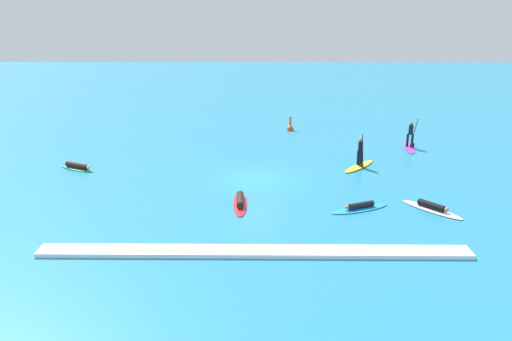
{
  "coord_description": "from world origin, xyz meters",
  "views": [
    {
      "loc": [
        0.23,
        -25.87,
        9.27
      ],
      "look_at": [
        0.0,
        0.0,
        0.5
      ],
      "focal_mm": 34.2,
      "sensor_mm": 36.0,
      "label": 1
    }
  ],
  "objects_px": {
    "surfer_on_red_board": "(240,201)",
    "marker_buoy": "(290,128)",
    "surfer_on_purple_board": "(410,142)",
    "surfer_on_green_board": "(78,167)",
    "surfer_on_white_board": "(432,208)",
    "surfer_on_yellow_board": "(360,161)",
    "surfer_on_blue_board": "(360,207)"
  },
  "relations": [
    {
      "from": "surfer_on_green_board",
      "to": "marker_buoy",
      "type": "distance_m",
      "value": 16.43
    },
    {
      "from": "surfer_on_yellow_board",
      "to": "marker_buoy",
      "type": "distance_m",
      "value": 9.86
    },
    {
      "from": "surfer_on_white_board",
      "to": "surfer_on_red_board",
      "type": "distance_m",
      "value": 9.22
    },
    {
      "from": "surfer_on_yellow_board",
      "to": "surfer_on_purple_board",
      "type": "bearing_deg",
      "value": 175.11
    },
    {
      "from": "surfer_on_purple_board",
      "to": "surfer_on_blue_board",
      "type": "xyz_separation_m",
      "value": [
        -5.45,
        -10.69,
        -0.34
      ]
    },
    {
      "from": "surfer_on_blue_board",
      "to": "marker_buoy",
      "type": "distance_m",
      "value": 15.79
    },
    {
      "from": "marker_buoy",
      "to": "surfer_on_yellow_board",
      "type": "bearing_deg",
      "value": -68.29
    },
    {
      "from": "surfer_on_purple_board",
      "to": "surfer_on_red_board",
      "type": "distance_m",
      "value": 15.09
    },
    {
      "from": "surfer_on_white_board",
      "to": "surfer_on_purple_board",
      "type": "relative_size",
      "value": 0.86
    },
    {
      "from": "surfer_on_green_board",
      "to": "surfer_on_yellow_board",
      "type": "relative_size",
      "value": 0.9
    },
    {
      "from": "surfer_on_red_board",
      "to": "marker_buoy",
      "type": "height_order",
      "value": "marker_buoy"
    },
    {
      "from": "surfer_on_purple_board",
      "to": "surfer_on_green_board",
      "type": "bearing_deg",
      "value": 111.74
    },
    {
      "from": "surfer_on_white_board",
      "to": "surfer_on_green_board",
      "type": "bearing_deg",
      "value": -149.08
    },
    {
      "from": "surfer_on_purple_board",
      "to": "marker_buoy",
      "type": "height_order",
      "value": "surfer_on_purple_board"
    },
    {
      "from": "marker_buoy",
      "to": "surfer_on_green_board",
      "type": "bearing_deg",
      "value": -143.67
    },
    {
      "from": "surfer_on_purple_board",
      "to": "marker_buoy",
      "type": "distance_m",
      "value": 9.3
    },
    {
      "from": "surfer_on_yellow_board",
      "to": "surfer_on_red_board",
      "type": "xyz_separation_m",
      "value": [
        -6.98,
        -5.84,
        -0.26
      ]
    },
    {
      "from": "surfer_on_yellow_board",
      "to": "surfer_on_purple_board",
      "type": "height_order",
      "value": "surfer_on_yellow_board"
    },
    {
      "from": "surfer_on_green_board",
      "to": "surfer_on_red_board",
      "type": "height_order",
      "value": "surfer_on_red_board"
    },
    {
      "from": "surfer_on_blue_board",
      "to": "marker_buoy",
      "type": "xyz_separation_m",
      "value": [
        -2.44,
        15.6,
        0.09
      ]
    },
    {
      "from": "surfer_on_green_board",
      "to": "marker_buoy",
      "type": "height_order",
      "value": "marker_buoy"
    },
    {
      "from": "surfer_on_yellow_board",
      "to": "marker_buoy",
      "type": "xyz_separation_m",
      "value": [
        -3.65,
        9.16,
        -0.22
      ]
    },
    {
      "from": "surfer_on_white_board",
      "to": "marker_buoy",
      "type": "distance_m",
      "value": 16.76
    },
    {
      "from": "surfer_on_yellow_board",
      "to": "surfer_on_purple_board",
      "type": "relative_size",
      "value": 0.87
    },
    {
      "from": "surfer_on_green_board",
      "to": "surfer_on_white_board",
      "type": "distance_m",
      "value": 20.01
    },
    {
      "from": "surfer_on_green_board",
      "to": "surfer_on_purple_board",
      "type": "xyz_separation_m",
      "value": [
        21.13,
        4.82,
        0.29
      ]
    },
    {
      "from": "surfer_on_green_board",
      "to": "surfer_on_white_board",
      "type": "xyz_separation_m",
      "value": [
        19.09,
        -5.97,
        -0.02
      ]
    },
    {
      "from": "surfer_on_yellow_board",
      "to": "marker_buoy",
      "type": "relative_size",
      "value": 2.27
    },
    {
      "from": "surfer_on_purple_board",
      "to": "surfer_on_blue_board",
      "type": "relative_size",
      "value": 1.02
    },
    {
      "from": "marker_buoy",
      "to": "surfer_on_purple_board",
      "type": "bearing_deg",
      "value": -31.89
    },
    {
      "from": "surfer_on_white_board",
      "to": "surfer_on_purple_board",
      "type": "height_order",
      "value": "surfer_on_purple_board"
    },
    {
      "from": "surfer_on_yellow_board",
      "to": "surfer_on_blue_board",
      "type": "relative_size",
      "value": 0.89
    }
  ]
}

